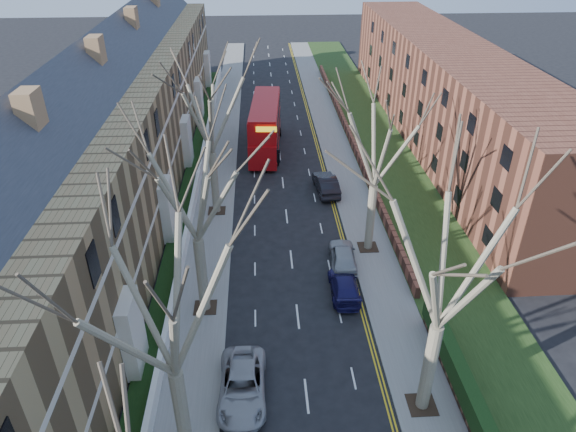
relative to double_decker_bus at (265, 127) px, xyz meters
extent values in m
cube|color=slate|center=(-4.62, -1.71, -2.36)|extent=(3.00, 102.00, 0.12)
cube|color=slate|center=(7.38, -1.71, -2.36)|extent=(3.00, 102.00, 0.12)
cube|color=#96764C|center=(-12.42, -9.71, 2.58)|extent=(9.00, 78.00, 10.00)
cube|color=#2D3138|center=(-12.42, -9.71, 8.58)|extent=(4.67, 78.00, 4.67)
cube|color=silver|center=(-7.97, -9.71, 1.08)|extent=(0.12, 78.00, 0.35)
cube|color=silver|center=(-7.97, -9.71, 4.58)|extent=(0.12, 78.00, 0.35)
cube|color=brown|center=(18.88, 2.29, 2.58)|extent=(8.00, 54.00, 10.00)
cube|color=brown|center=(9.08, 2.29, -1.85)|extent=(0.35, 54.00, 0.90)
cube|color=white|center=(-6.27, -9.71, -1.80)|extent=(0.30, 78.00, 1.00)
cube|color=#1B3312|center=(11.88, -1.71, -2.27)|extent=(6.00, 102.00, 0.06)
cylinder|color=#6C604D|center=(-4.32, -34.71, 0.32)|extent=(0.64, 0.64, 5.25)
cylinder|color=#6C604D|center=(-4.32, -24.71, 0.23)|extent=(0.64, 0.64, 5.07)
cube|color=#2D2116|center=(-4.32, -24.71, -2.29)|extent=(1.40, 1.40, 0.05)
cylinder|color=#6C604D|center=(-4.32, -12.71, 0.32)|extent=(0.60, 0.60, 5.25)
cube|color=#2D2116|center=(-4.32, -12.71, -2.29)|extent=(1.40, 1.40, 0.05)
cylinder|color=#6C604D|center=(7.08, -32.71, 0.32)|extent=(0.64, 0.64, 5.25)
cube|color=#2D2116|center=(7.08, -32.71, -2.29)|extent=(1.40, 1.40, 0.05)
cylinder|color=#6C604D|center=(7.08, -18.71, 0.23)|extent=(0.60, 0.60, 5.07)
cube|color=#2D2116|center=(7.08, -18.71, -2.29)|extent=(1.40, 1.40, 0.05)
cube|color=#A30B0E|center=(0.00, 0.00, -0.89)|extent=(3.54, 11.97, 2.36)
cube|color=#A30B0E|center=(0.00, 0.00, 1.36)|extent=(3.50, 11.38, 2.15)
cube|color=black|center=(0.00, 0.00, -0.41)|extent=(3.49, 11.03, 0.97)
cube|color=black|center=(0.00, 0.00, 1.47)|extent=(3.47, 10.79, 0.97)
imported|color=#9C9CA1|center=(-1.87, -31.49, -1.71)|extent=(2.47, 5.20, 1.43)
imported|color=#19164D|center=(4.54, -23.69, -1.78)|extent=(1.89, 4.47, 1.29)
imported|color=#94989D|center=(4.92, -20.59, -1.67)|extent=(2.04, 4.52, 1.51)
imported|color=black|center=(5.08, -9.69, -1.64)|extent=(2.08, 4.90, 1.57)
camera|label=1|loc=(-0.62, -49.46, 19.00)|focal=32.00mm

